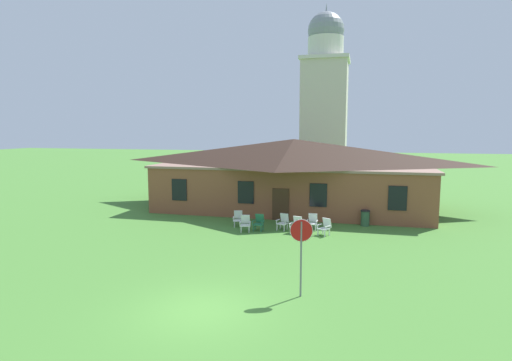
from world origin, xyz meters
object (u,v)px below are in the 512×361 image
lawn_chair_right_end (297,225)px  lawn_chair_under_eave (325,226)px  lawn_chair_far_side (312,221)px  lawn_chair_middle (283,221)px  trash_bin (365,218)px  stop_sign (301,242)px  lawn_chair_near_door (245,223)px  lawn_chair_by_porch (238,218)px  lawn_chair_left_end (259,222)px

lawn_chair_right_end → lawn_chair_under_eave: 1.62m
lawn_chair_far_side → lawn_chair_middle: bearing=-166.1°
lawn_chair_middle → lawn_chair_right_end: 1.09m
lawn_chair_far_side → lawn_chair_under_eave: bearing=-53.1°
trash_bin → stop_sign: bearing=-101.1°
lawn_chair_far_side → trash_bin: (3.03, 1.78, -0.00)m
lawn_chair_near_door → lawn_chair_right_end: same height
trash_bin → lawn_chair_right_end: bearing=-143.7°
lawn_chair_by_porch → trash_bin: 7.82m
lawn_chair_left_end → lawn_chair_middle: bearing=20.7°
lawn_chair_middle → lawn_chair_under_eave: (2.52, -0.69, 0.00)m
stop_sign → lawn_chair_far_side: size_ratio=2.93×
lawn_chair_near_door → lawn_chair_under_eave: bearing=3.5°
lawn_chair_by_porch → trash_bin: size_ratio=0.98×
lawn_chair_by_porch → lawn_chair_near_door: size_ratio=1.00×
lawn_chair_near_door → lawn_chair_middle: 2.28m
lawn_chair_by_porch → lawn_chair_under_eave: size_ratio=1.00×
lawn_chair_far_side → lawn_chair_under_eave: 1.39m
lawn_chair_under_eave → trash_bin: (2.20, 2.89, -0.00)m
lawn_chair_by_porch → lawn_chair_right_end: same height
stop_sign → lawn_chair_near_door: bearing=117.4°
lawn_chair_right_end → lawn_chair_far_side: same height
lawn_chair_near_door → lawn_chair_left_end: (0.70, 0.46, 0.00)m
lawn_chair_middle → lawn_chair_by_porch: bearing=176.2°
stop_sign → trash_bin: (2.31, 11.78, -1.50)m
lawn_chair_left_end → trash_bin: trash_bin is taller
lawn_chair_near_door → stop_sign: bearing=-62.6°
lawn_chair_under_eave → lawn_chair_middle: bearing=164.7°
lawn_chair_middle → trash_bin: bearing=25.0°
lawn_chair_under_eave → trash_bin: bearing=52.7°
lawn_chair_by_porch → lawn_chair_far_side: same height
lawn_chair_by_porch → trash_bin: bearing=14.9°
lawn_chair_right_end → lawn_chair_left_end: bearing=177.4°
stop_sign → lawn_chair_by_porch: (-5.25, 9.77, -1.50)m
lawn_chair_near_door → lawn_chair_under_eave: 4.58m
stop_sign → lawn_chair_under_eave: (0.11, 8.89, -1.50)m
lawn_chair_near_door → lawn_chair_right_end: 2.98m
lawn_chair_right_end → lawn_chair_far_side: bearing=52.6°
lawn_chair_right_end → lawn_chair_near_door: bearing=-173.1°
lawn_chair_left_end → lawn_chair_right_end: size_ratio=1.00×
lawn_chair_middle → lawn_chair_far_side: 1.73m
lawn_chair_middle → lawn_chair_far_side: size_ratio=1.00×
lawn_chair_by_porch → lawn_chair_left_end: 1.64m
lawn_chair_left_end → lawn_chair_under_eave: 3.88m
stop_sign → lawn_chair_middle: bearing=104.1°
lawn_chair_near_door → lawn_chair_far_side: same height
lawn_chair_near_door → lawn_chair_middle: bearing=25.3°
lawn_chair_left_end → lawn_chair_right_end: bearing=-2.6°
trash_bin → lawn_chair_middle: bearing=-155.0°
lawn_chair_left_end → stop_sign: bearing=-67.4°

